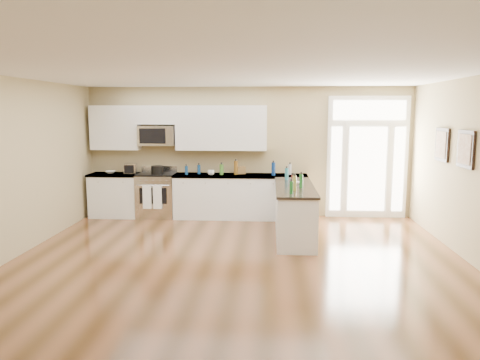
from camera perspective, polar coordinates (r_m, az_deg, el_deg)
The scene contains 20 objects.
ground at distance 6.58m, azimuth -0.68°, elevation -11.86°, with size 8.00×8.00×0.00m, color #4C2F15.
room_shell at distance 6.20m, azimuth -0.71°, elevation 3.14°, with size 8.00×8.00×8.00m.
back_cabinet_left at distance 10.55m, azimuth -14.85°, elevation -1.93°, with size 1.10×0.66×0.94m.
back_cabinet_right at distance 10.03m, azimuth 0.03°, elevation -2.19°, with size 2.85×0.66×0.94m.
peninsula_cabinet at distance 8.60m, azimuth 6.62°, elevation -4.04°, with size 0.69×2.32×0.94m.
upper_cabinet_left at distance 10.54m, azimuth -14.96°, elevation 6.18°, with size 1.04×0.33×0.95m, color white.
upper_cabinet_right at distance 10.05m, azimuth -2.29°, elevation 6.36°, with size 1.94×0.33×0.95m, color white.
upper_cabinet_short at distance 10.28m, azimuth -10.05°, elevation 7.82°, with size 0.82×0.33×0.40m, color white.
microwave at distance 10.25m, azimuth -10.04°, elevation 5.36°, with size 0.78×0.41×0.42m.
entry_door at distance 10.36m, azimuth 15.24°, elevation 2.69°, with size 1.70×0.10×2.60m.
wall_art_near at distance 8.89m, azimuth 23.41°, elevation 3.98°, with size 0.05×0.58×0.58m.
wall_art_far at distance 7.96m, azimuth 25.81°, elevation 3.40°, with size 0.05×0.58×0.58m.
kitchen_range at distance 10.30m, azimuth -10.10°, elevation -1.81°, with size 0.80×0.71×1.08m.
stockpot at distance 10.09m, azimuth -10.05°, elevation 1.26°, with size 0.26×0.26×0.20m, color black.
toaster_oven at distance 10.38m, azimuth -13.20°, elevation 1.38°, with size 0.26×0.21×0.22m, color silver.
cardboard_box at distance 10.07m, azimuth 0.06°, elevation 1.21°, with size 0.20×0.14×0.16m, color brown.
bowl_left at distance 10.55m, azimuth -15.51°, elevation 0.93°, with size 0.21×0.21×0.05m, color white.
bowl_peninsula at distance 8.73m, azimuth 6.79°, elevation -0.32°, with size 0.16×0.16×0.05m, color white.
cup_counter at distance 9.88m, azimuth -3.55°, elevation 0.91°, with size 0.14×0.14×0.11m, color white.
counter_bottles at distance 9.32m, azimuth 2.22°, elevation 0.87°, with size 2.39×2.43×0.29m.
Camera 1 is at (0.47, -6.15, 2.27)m, focal length 35.00 mm.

